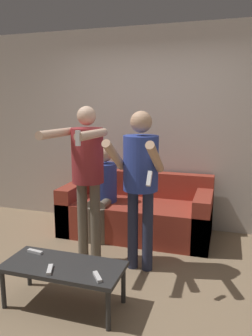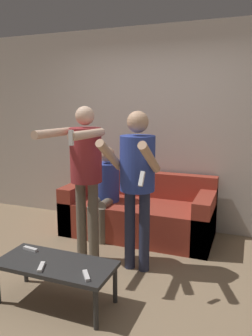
# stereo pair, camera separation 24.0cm
# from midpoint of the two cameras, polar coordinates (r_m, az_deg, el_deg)

# --- Properties ---
(ground_plane) EXTENTS (14.00, 14.00, 0.00)m
(ground_plane) POSITION_cam_midpoint_polar(r_m,az_deg,el_deg) (3.32, -1.10, -19.62)
(ground_plane) COLOR #937A5B
(wall_back) EXTENTS (6.40, 0.06, 2.70)m
(wall_back) POSITION_cam_midpoint_polar(r_m,az_deg,el_deg) (4.51, 7.21, 6.65)
(wall_back) COLOR beige
(wall_back) RESTS_ON ground_plane
(couch) EXTENTS (1.91, 0.83, 0.78)m
(couch) POSITION_cam_midpoint_polar(r_m,az_deg,el_deg) (4.33, 3.81, -7.94)
(couch) COLOR #9E3828
(couch) RESTS_ON ground_plane
(person_standing_left) EXTENTS (0.45, 0.78, 1.68)m
(person_standing_left) POSITION_cam_midpoint_polar(r_m,az_deg,el_deg) (3.41, -5.16, 0.39)
(person_standing_left) COLOR #6B6051
(person_standing_left) RESTS_ON ground_plane
(person_standing_right) EXTENTS (0.47, 0.67, 1.63)m
(person_standing_right) POSITION_cam_midpoint_polar(r_m,az_deg,el_deg) (3.22, 4.05, -0.92)
(person_standing_right) COLOR #282D47
(person_standing_right) RESTS_ON ground_plane
(person_seated) EXTENTS (0.31, 0.53, 1.16)m
(person_seated) POSITION_cam_midpoint_polar(r_m,az_deg,el_deg) (4.21, -2.01, -3.40)
(person_seated) COLOR #6B6051
(person_seated) RESTS_ON ground_plane
(coffee_table) EXTENTS (1.02, 0.45, 0.37)m
(coffee_table) POSITION_cam_midpoint_polar(r_m,az_deg,el_deg) (2.94, -9.79, -16.62)
(coffee_table) COLOR #2D2D2D
(coffee_table) RESTS_ON ground_plane
(remote_near) EXTENTS (0.09, 0.15, 0.02)m
(remote_near) POSITION_cam_midpoint_polar(r_m,az_deg,el_deg) (2.85, -12.13, -16.53)
(remote_near) COLOR white
(remote_near) RESTS_ON coffee_table
(remote_mid) EXTENTS (0.12, 0.14, 0.02)m
(remote_mid) POSITION_cam_midpoint_polar(r_m,az_deg,el_deg) (2.68, -4.27, -18.23)
(remote_mid) COLOR white
(remote_mid) RESTS_ON coffee_table
(remote_far) EXTENTS (0.15, 0.05, 0.02)m
(remote_far) POSITION_cam_midpoint_polar(r_m,az_deg,el_deg) (3.19, -14.19, -13.53)
(remote_far) COLOR white
(remote_far) RESTS_ON coffee_table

